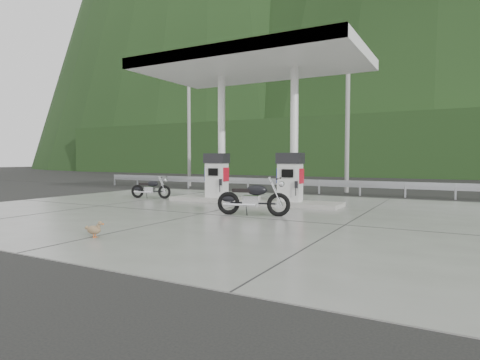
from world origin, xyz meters
The scene contains 17 objects.
ground centered at (0.00, 0.00, 0.00)m, with size 160.00×160.00×0.00m, color black.
forecourt_apron centered at (0.00, 0.00, 0.01)m, with size 18.00×14.00×0.02m, color slate.
pump_island centered at (0.00, 2.50, 0.10)m, with size 7.00×1.40×0.15m, color gray.
gas_pump_left centered at (-1.60, 2.50, 1.07)m, with size 0.95×0.55×1.80m, color silver, non-canonical shape.
gas_pump_right centered at (1.60, 2.50, 1.07)m, with size 0.95×0.55×1.80m, color silver, non-canonical shape.
canopy_column_left centered at (-1.60, 2.90, 2.67)m, with size 0.30×0.30×5.00m, color white.
canopy_column_right centered at (1.60, 2.90, 2.67)m, with size 0.30×0.30×5.00m, color white.
canopy_roof centered at (0.00, 2.50, 5.37)m, with size 8.50×5.00×0.40m, color white.
guardrail centered at (0.00, 8.00, 0.71)m, with size 26.00×0.16×1.42m, color #9D9FA4, non-canonical shape.
road centered at (0.00, 11.50, 0.00)m, with size 60.00×7.00×0.01m, color black.
utility_pole_a centered at (-8.00, 9.50, 4.00)m, with size 0.22×0.22×8.00m, color gray.
utility_pole_b centered at (2.00, 9.50, 4.00)m, with size 0.22×0.22×8.00m, color gray.
tree_band centered at (0.00, 30.00, 3.00)m, with size 80.00×6.00×6.00m, color black.
forested_hills centered at (0.00, 60.00, 0.00)m, with size 100.00×40.00×140.00m, color black, non-canonical shape.
motorcycle_left centered at (-4.80, 2.15, 0.44)m, with size 1.76×0.56×0.83m, color black, non-canonical shape.
motorcycle_right centered at (1.57, -0.51, 0.53)m, with size 2.14×0.67×1.01m, color black, non-canonical shape.
duck centered at (0.04, -5.27, 0.18)m, with size 0.44×0.12×0.32m, color brown, non-canonical shape.
Camera 1 is at (7.04, -11.42, 1.74)m, focal length 30.00 mm.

